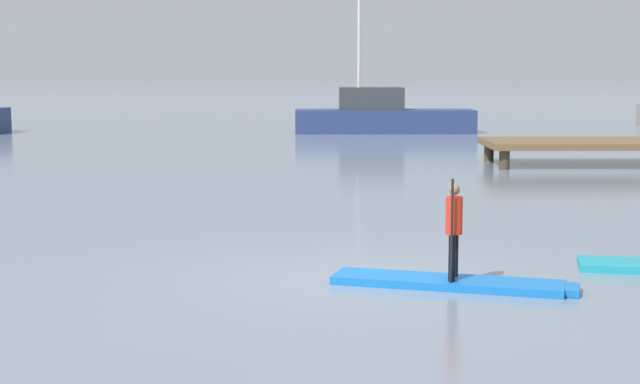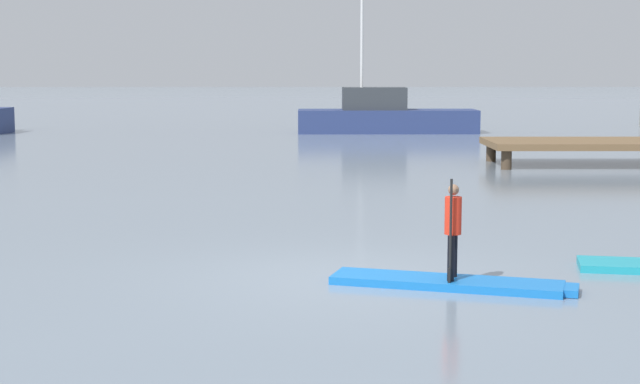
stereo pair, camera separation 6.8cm
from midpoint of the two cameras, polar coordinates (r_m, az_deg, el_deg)
name	(u,v)px [view 2 (the right image)]	position (r m, az deg, el deg)	size (l,w,h in m)	color
ground_plane	(340,279)	(12.73, 1.33, -5.08)	(240.00, 240.00, 0.00)	gray
paddleboard_near	(452,283)	(12.40, 7.84, -5.25)	(3.08, 1.47, 0.10)	blue
paddler_child_solo	(453,226)	(12.26, 7.88, -1.96)	(0.26, 0.40, 1.28)	black
fishing_boat_green_midground	(385,116)	(40.84, 3.82, 4.41)	(7.40, 2.08, 6.33)	navy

